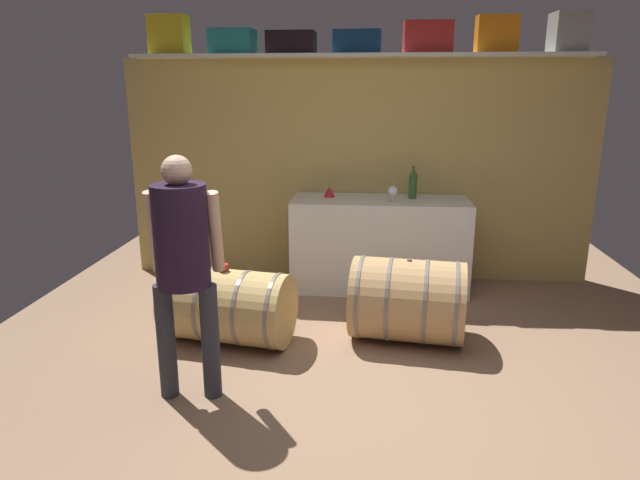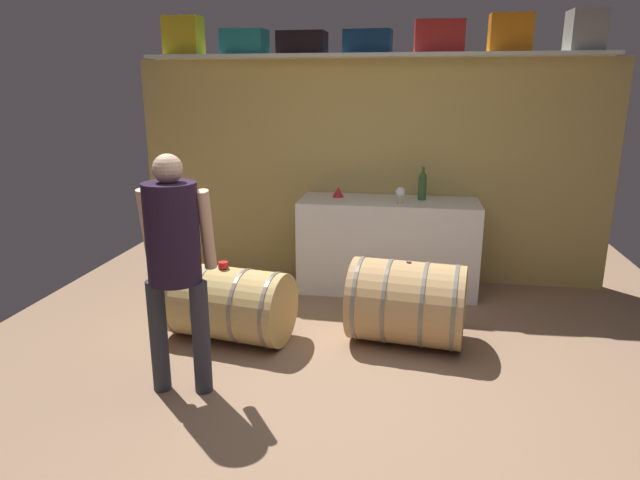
# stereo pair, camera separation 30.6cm
# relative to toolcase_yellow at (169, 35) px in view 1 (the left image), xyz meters

# --- Properties ---
(ground_plane) EXTENTS (5.79, 8.26, 0.02)m
(ground_plane) POSITION_rel_toolcase_yellow_xyz_m (1.78, -1.75, -2.37)
(ground_plane) COLOR #8D6D53
(back_wall_panel) EXTENTS (4.59, 0.10, 2.15)m
(back_wall_panel) POSITION_rel_toolcase_yellow_xyz_m (1.78, 0.15, -1.29)
(back_wall_panel) COLOR tan
(back_wall_panel) RESTS_ON ground
(high_shelf_board) EXTENTS (4.22, 0.40, 0.03)m
(high_shelf_board) POSITION_rel_toolcase_yellow_xyz_m (1.78, 0.00, -0.19)
(high_shelf_board) COLOR silver
(high_shelf_board) RESTS_ON back_wall_panel
(toolcase_yellow) EXTENTS (0.36, 0.23, 0.35)m
(toolcase_yellow) POSITION_rel_toolcase_yellow_xyz_m (0.00, 0.00, 0.00)
(toolcase_yellow) COLOR yellow
(toolcase_yellow) RESTS_ON high_shelf_board
(toolcase_teal) EXTENTS (0.41, 0.31, 0.23)m
(toolcase_teal) POSITION_rel_toolcase_yellow_xyz_m (0.60, 0.00, -0.06)
(toolcase_teal) COLOR teal
(toolcase_teal) RESTS_ON high_shelf_board
(toolcase_black) EXTENTS (0.45, 0.30, 0.20)m
(toolcase_black) POSITION_rel_toolcase_yellow_xyz_m (1.16, 0.00, -0.08)
(toolcase_black) COLOR black
(toolcase_black) RESTS_ON high_shelf_board
(toolcase_navy) EXTENTS (0.44, 0.28, 0.21)m
(toolcase_navy) POSITION_rel_toolcase_yellow_xyz_m (1.76, 0.00, -0.07)
(toolcase_navy) COLOR navy
(toolcase_navy) RESTS_ON high_shelf_board
(toolcase_red) EXTENTS (0.44, 0.25, 0.28)m
(toolcase_red) POSITION_rel_toolcase_yellow_xyz_m (2.40, 0.00, -0.04)
(toolcase_red) COLOR red
(toolcase_red) RESTS_ON high_shelf_board
(toolcase_orange) EXTENTS (0.36, 0.19, 0.32)m
(toolcase_orange) POSITION_rel_toolcase_yellow_xyz_m (3.01, 0.00, -0.02)
(toolcase_orange) COLOR orange
(toolcase_orange) RESTS_ON high_shelf_board
(toolcase_grey) EXTENTS (0.29, 0.29, 0.34)m
(toolcase_grey) POSITION_rel_toolcase_yellow_xyz_m (3.62, 0.00, -0.01)
(toolcase_grey) COLOR gray
(toolcase_grey) RESTS_ON high_shelf_board
(work_cabinet) EXTENTS (1.66, 0.62, 0.87)m
(work_cabinet) POSITION_rel_toolcase_yellow_xyz_m (2.01, -0.22, -1.93)
(work_cabinet) COLOR silver
(work_cabinet) RESTS_ON ground
(wine_bottle_green) EXTENTS (0.08, 0.08, 0.31)m
(wine_bottle_green) POSITION_rel_toolcase_yellow_xyz_m (2.31, -0.15, -1.35)
(wine_bottle_green) COLOR #355C2F
(wine_bottle_green) RESTS_ON work_cabinet
(wine_glass) EXTENTS (0.09, 0.09, 0.15)m
(wine_glass) POSITION_rel_toolcase_yellow_xyz_m (2.12, -0.37, -1.38)
(wine_glass) COLOR white
(wine_glass) RESTS_ON work_cabinet
(red_funnel) EXTENTS (0.11, 0.11, 0.10)m
(red_funnel) POSITION_rel_toolcase_yellow_xyz_m (1.52, -0.14, -1.44)
(red_funnel) COLOR red
(red_funnel) RESTS_ON work_cabinet
(wine_barrel_near) EXTENTS (1.02, 0.71, 0.58)m
(wine_barrel_near) POSITION_rel_toolcase_yellow_xyz_m (0.86, -1.53, -2.08)
(wine_barrel_near) COLOR tan
(wine_barrel_near) RESTS_ON ground
(wine_barrel_far) EXTENTS (0.92, 0.73, 0.65)m
(wine_barrel_far) POSITION_rel_toolcase_yellow_xyz_m (2.22, -1.37, -2.04)
(wine_barrel_far) COLOR tan
(wine_barrel_far) RESTS_ON ground
(tasting_cup) EXTENTS (0.08, 0.08, 0.05)m
(tasting_cup) POSITION_rel_toolcase_yellow_xyz_m (0.84, -1.53, -1.77)
(tasting_cup) COLOR red
(tasting_cup) RESTS_ON wine_barrel_near
(winemaker_pouring) EXTENTS (0.46, 0.36, 1.52)m
(winemaker_pouring) POSITION_rel_toolcase_yellow_xyz_m (0.81, -2.32, -1.43)
(winemaker_pouring) COLOR #2D2F39
(winemaker_pouring) RESTS_ON ground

